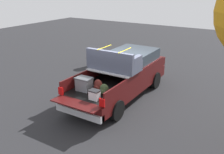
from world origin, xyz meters
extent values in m
plane|color=#262628|center=(0.00, 0.00, 0.00)|extent=(40.00, 40.00, 0.00)
cube|color=#470F0F|center=(0.00, 0.00, 0.61)|extent=(5.50, 1.92, 0.49)
cube|color=black|center=(-1.20, 0.00, 0.87)|extent=(2.80, 1.80, 0.04)
cube|color=#470F0F|center=(-1.20, 0.93, 1.10)|extent=(2.80, 0.06, 0.50)
cube|color=#470F0F|center=(-1.20, -0.93, 1.10)|extent=(2.80, 0.06, 0.50)
cube|color=#470F0F|center=(0.17, 0.00, 1.10)|extent=(0.06, 1.80, 0.50)
cube|color=#470F0F|center=(-2.88, 0.00, 0.87)|extent=(0.55, 1.80, 0.04)
cube|color=#B2B2B7|center=(-0.43, 0.00, 1.37)|extent=(1.25, 1.92, 0.04)
cube|color=#470F0F|center=(1.35, 0.00, 1.10)|extent=(2.30, 1.92, 0.50)
cube|color=#2D3842|center=(1.25, 0.00, 1.58)|extent=(1.94, 1.76, 0.47)
cube|color=#470F0F|center=(2.70, 0.00, 1.04)|extent=(0.40, 1.82, 0.38)
cube|color=#B2B2B7|center=(-2.72, 0.00, 0.48)|extent=(0.24, 1.92, 0.24)
cube|color=red|center=(-2.62, 0.88, 1.03)|extent=(0.06, 0.20, 0.28)
cube|color=red|center=(-2.62, -0.88, 1.03)|extent=(0.06, 0.20, 0.28)
cylinder|color=black|center=(1.75, 0.88, 0.38)|extent=(0.76, 0.30, 0.76)
cylinder|color=black|center=(1.75, -0.88, 0.38)|extent=(0.76, 0.30, 0.76)
cylinder|color=black|center=(-1.75, 0.88, 0.38)|extent=(0.76, 0.30, 0.76)
cylinder|color=black|center=(-1.75, -0.88, 0.38)|extent=(0.76, 0.30, 0.76)
cube|color=slate|center=(-1.87, 0.42, 1.12)|extent=(0.40, 0.55, 0.45)
cube|color=#505359|center=(-1.87, 0.42, 1.37)|extent=(0.44, 0.59, 0.05)
ellipsoid|color=maroon|center=(-1.65, -0.06, 1.12)|extent=(0.20, 0.36, 0.46)
ellipsoid|color=maroon|center=(-1.76, -0.06, 1.05)|extent=(0.09, 0.25, 0.20)
ellipsoid|color=#384728|center=(-1.79, -0.43, 1.09)|extent=(0.20, 0.36, 0.41)
ellipsoid|color=#384728|center=(-1.90, -0.43, 1.03)|extent=(0.09, 0.25, 0.18)
cube|color=white|center=(-2.30, -0.36, 1.04)|extent=(0.26, 0.34, 0.30)
cube|color=#262628|center=(-2.30, -0.36, 1.21)|extent=(0.28, 0.36, 0.04)
cube|color=#4C5166|center=(-0.43, 0.00, 1.60)|extent=(0.91, 2.07, 0.42)
cube|color=#4C5166|center=(-0.80, 0.00, 2.01)|extent=(0.16, 2.07, 0.40)
cube|color=#4C5166|center=(-0.38, 0.93, 1.92)|extent=(0.67, 0.20, 0.22)
cube|color=#4C5166|center=(-0.38, -0.93, 1.92)|extent=(0.67, 0.20, 0.22)
cube|color=yellow|center=(-0.43, 0.47, 2.22)|extent=(1.01, 0.03, 0.02)
cube|color=yellow|center=(-0.43, -0.47, 2.22)|extent=(1.01, 0.03, 0.02)
cylinder|color=#2D2D33|center=(3.04, 3.44, 0.45)|extent=(0.56, 0.56, 0.90)
cylinder|color=#2D2D33|center=(3.04, 3.44, 0.94)|extent=(0.60, 0.60, 0.08)
camera|label=1|loc=(-8.65, -5.00, 4.60)|focal=40.59mm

